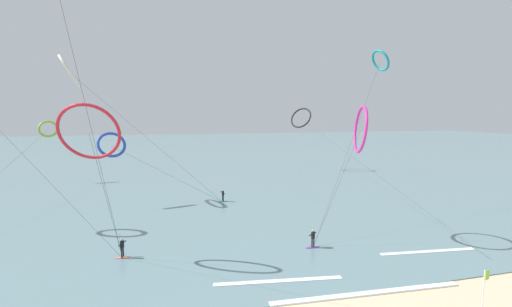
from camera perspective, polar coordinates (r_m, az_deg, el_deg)
sea_water at (r=121.13m, az=-10.24°, el=0.50°), size 400.00×200.00×0.08m
surfer_coral at (r=32.87m, az=-20.80°, el=-14.26°), size 1.40×0.68×1.70m
surfer_emerald at (r=49.57m, az=-5.37°, el=-6.91°), size 1.40×0.64×1.70m
surfer_violet at (r=33.42m, az=9.18°, el=-13.58°), size 1.40×0.71×1.70m
kite_teal at (r=52.35m, az=19.46°, el=13.95°), size 17.00×16.14×20.92m
kite_crimson at (r=31.12m, az=-25.39°, el=3.13°), size 5.30×3.12×13.08m
kite_cobalt at (r=49.94m, az=-22.30°, el=1.32°), size 16.47×3.29×9.91m
kite_ivory at (r=55.22m, az=-27.90°, el=11.67°), size 21.59×8.55×20.22m
kite_charcoal at (r=76.93m, az=7.28°, el=5.73°), size 5.11×52.35×13.67m
kite_magenta at (r=35.24m, az=16.52°, el=3.76°), size 6.44×4.60×13.06m
kite_lime at (r=72.61m, az=-30.60°, el=3.41°), size 3.50×45.93×11.15m
beach_flag at (r=27.10m, az=33.06°, el=-17.22°), size 0.47×0.15×2.68m
wave_crest_near at (r=26.85m, az=17.61°, el=-20.76°), size 13.76×1.20×0.12m
wave_crest_mid at (r=27.34m, az=3.69°, el=-19.94°), size 9.44×1.71×0.12m
wave_crest_far at (r=35.76m, az=26.07°, el=-14.10°), size 8.89×1.42×0.12m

